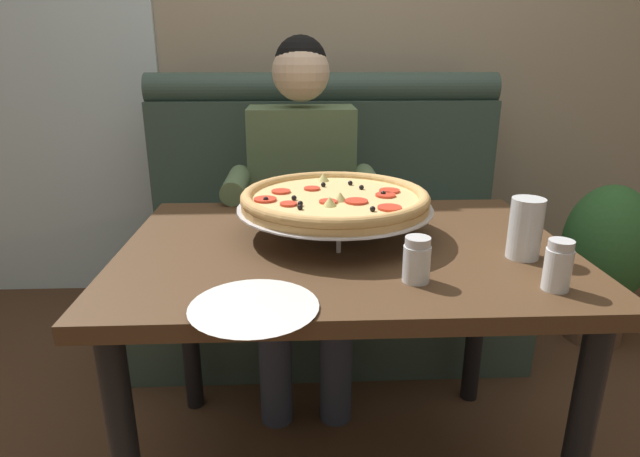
# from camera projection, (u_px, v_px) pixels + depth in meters

# --- Properties ---
(back_wall_with_window) EXTENTS (6.00, 0.12, 2.80)m
(back_wall_with_window) POSITION_uv_depth(u_px,v_px,m) (320.00, 12.00, 2.52)
(back_wall_with_window) COLOR tan
(back_wall_with_window) RESTS_ON ground_plane
(window_panel) EXTENTS (1.10, 0.02, 2.80)m
(window_panel) POSITION_uv_depth(u_px,v_px,m) (31.00, 9.00, 2.39)
(window_panel) COLOR white
(window_panel) RESTS_ON ground_plane
(booth_bench) EXTENTS (1.57, 0.78, 1.13)m
(booth_bench) POSITION_uv_depth(u_px,v_px,m) (326.00, 247.00, 2.30)
(booth_bench) COLOR #384C42
(booth_bench) RESTS_ON ground_plane
(dining_table) EXTENTS (1.14, 0.82, 0.74)m
(dining_table) POSITION_uv_depth(u_px,v_px,m) (344.00, 278.00, 1.39)
(dining_table) COLOR #4C331E
(dining_table) RESTS_ON ground_plane
(diner_main) EXTENTS (0.54, 0.64, 1.27)m
(diner_main) POSITION_uv_depth(u_px,v_px,m) (302.00, 195.00, 1.94)
(diner_main) COLOR #2D3342
(diner_main) RESTS_ON ground_plane
(pizza) EXTENTS (0.53, 0.53, 0.13)m
(pizza) POSITION_uv_depth(u_px,v_px,m) (335.00, 200.00, 1.40)
(pizza) COLOR silver
(pizza) RESTS_ON dining_table
(shaker_oregano) EXTENTS (0.06, 0.06, 0.10)m
(shaker_oregano) POSITION_uv_depth(u_px,v_px,m) (417.00, 263.00, 1.12)
(shaker_oregano) COLOR white
(shaker_oregano) RESTS_ON dining_table
(shaker_pepper_flakes) EXTENTS (0.06, 0.06, 0.11)m
(shaker_pepper_flakes) POSITION_uv_depth(u_px,v_px,m) (558.00, 269.00, 1.08)
(shaker_pepper_flakes) COLOR white
(shaker_pepper_flakes) RESTS_ON dining_table
(plate_near_left) EXTENTS (0.26, 0.26, 0.02)m
(plate_near_left) POSITION_uv_depth(u_px,v_px,m) (254.00, 304.00, 1.01)
(plate_near_left) COLOR white
(plate_near_left) RESTS_ON dining_table
(drinking_glass) EXTENTS (0.08, 0.08, 0.15)m
(drinking_glass) POSITION_uv_depth(u_px,v_px,m) (525.00, 231.00, 1.25)
(drinking_glass) COLOR silver
(drinking_glass) RESTS_ON dining_table
(patio_chair) EXTENTS (0.41, 0.40, 0.86)m
(patio_chair) POSITION_uv_depth(u_px,v_px,m) (102.00, 170.00, 3.23)
(patio_chair) COLOR black
(patio_chair) RESTS_ON ground_plane
(potted_plant) EXTENTS (0.36, 0.36, 0.70)m
(potted_plant) POSITION_uv_depth(u_px,v_px,m) (605.00, 257.00, 2.22)
(potted_plant) COLOR brown
(potted_plant) RESTS_ON ground_plane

